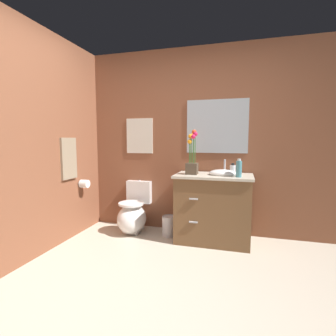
{
  "coord_description": "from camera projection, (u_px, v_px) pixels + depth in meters",
  "views": [
    {
      "loc": [
        0.65,
        -1.7,
        1.28
      ],
      "look_at": [
        -0.23,
        1.44,
        0.92
      ],
      "focal_mm": 27.58,
      "sensor_mm": 36.0,
      "label": 1
    }
  ],
  "objects": [
    {
      "name": "ground_plane",
      "position": [
        146.0,
        310.0,
        1.94
      ],
      "size": [
        9.67,
        9.67,
        0.0
      ],
      "primitive_type": "plane",
      "color": "beige"
    },
    {
      "name": "wall_back",
      "position": [
        206.0,
        142.0,
        3.48
      ],
      "size": [
        4.51,
        0.05,
        2.5
      ],
      "primitive_type": "cube",
      "color": "brown",
      "rests_on": "ground_plane"
    },
    {
      "name": "wall_left",
      "position": [
        31.0,
        142.0,
        2.71
      ],
      "size": [
        0.05,
        5.01,
        2.5
      ],
      "primitive_type": "cube",
      "color": "brown",
      "rests_on": "ground_plane"
    },
    {
      "name": "toilet",
      "position": [
        133.0,
        215.0,
        3.57
      ],
      "size": [
        0.38,
        0.59,
        0.69
      ],
      "color": "white",
      "rests_on": "ground_plane"
    },
    {
      "name": "vanity_cabinet",
      "position": [
        213.0,
        207.0,
        3.22
      ],
      "size": [
        0.94,
        0.56,
        1.03
      ],
      "color": "brown",
      "rests_on": "ground_plane"
    },
    {
      "name": "flower_vase",
      "position": [
        192.0,
        159.0,
        3.19
      ],
      "size": [
        0.14,
        0.14,
        0.55
      ],
      "color": "#4C3D2D",
      "rests_on": "vanity_cabinet"
    },
    {
      "name": "soap_bottle",
      "position": [
        239.0,
        169.0,
        2.96
      ],
      "size": [
        0.07,
        0.07,
        0.21
      ],
      "color": "teal",
      "rests_on": "vanity_cabinet"
    },
    {
      "name": "lotion_bottle",
      "position": [
        233.0,
        170.0,
        3.11
      ],
      "size": [
        0.07,
        0.07,
        0.15
      ],
      "color": "white",
      "rests_on": "vanity_cabinet"
    },
    {
      "name": "trash_bin",
      "position": [
        169.0,
        226.0,
        3.42
      ],
      "size": [
        0.18,
        0.18,
        0.27
      ],
      "color": "#B7B7BC",
      "rests_on": "ground_plane"
    },
    {
      "name": "wall_poster",
      "position": [
        140.0,
        136.0,
        3.7
      ],
      "size": [
        0.4,
        0.01,
        0.5
      ],
      "primitive_type": "cube",
      "color": "silver"
    },
    {
      "name": "wall_mirror",
      "position": [
        217.0,
        126.0,
        3.39
      ],
      "size": [
        0.8,
        0.01,
        0.7
      ],
      "primitive_type": "cube",
      "color": "#B2BCC6"
    },
    {
      "name": "hanging_towel",
      "position": [
        69.0,
        158.0,
        3.25
      ],
      "size": [
        0.03,
        0.28,
        0.52
      ],
      "primitive_type": "cube",
      "color": "gray"
    },
    {
      "name": "toilet_paper_roll",
      "position": [
        84.0,
        184.0,
        3.5
      ],
      "size": [
        0.11,
        0.11,
        0.11
      ],
      "primitive_type": "cylinder",
      "rotation": [
        0.0,
        1.57,
        0.0
      ],
      "color": "white"
    }
  ]
}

